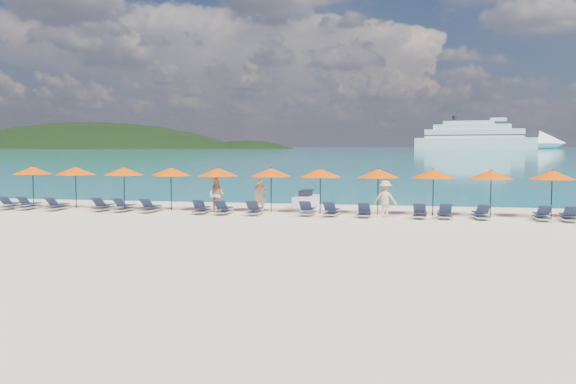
# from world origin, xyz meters

# --- Properties ---
(ground) EXTENTS (1400.00, 1400.00, 0.00)m
(ground) POSITION_xyz_m (0.00, 0.00, 0.00)
(ground) COLOR beige
(sea) EXTENTS (1600.00, 1300.00, 0.01)m
(sea) POSITION_xyz_m (0.00, 660.00, 0.01)
(sea) COLOR #1FA9B2
(sea) RESTS_ON ground
(headland_main) EXTENTS (374.00, 242.00, 126.50)m
(headland_main) POSITION_xyz_m (-300.00, 540.00, -38.00)
(headland_main) COLOR black
(headland_main) RESTS_ON ground
(headland_small) EXTENTS (162.00, 126.00, 85.50)m
(headland_small) POSITION_xyz_m (-150.00, 560.00, -35.00)
(headland_small) COLOR black
(headland_small) RESTS_ON ground
(cruise_ship) EXTENTS (135.52, 59.75, 37.61)m
(cruise_ship) POSITION_xyz_m (74.29, 599.84, 9.79)
(cruise_ship) COLOR white
(cruise_ship) RESTS_ON ground
(jetski) EXTENTS (1.19, 2.64, 0.91)m
(jetski) POSITION_xyz_m (-0.01, 8.33, 0.38)
(jetski) COLOR white
(jetski) RESTS_ON ground
(beachgoer_a) EXTENTS (0.63, 0.42, 1.70)m
(beachgoer_a) POSITION_xyz_m (-1.90, 5.27, 0.85)
(beachgoer_a) COLOR #DAA97E
(beachgoer_a) RESTS_ON ground
(beachgoer_b) EXTENTS (0.95, 0.68, 1.76)m
(beachgoer_b) POSITION_xyz_m (-3.98, 4.55, 0.88)
(beachgoer_b) COLOR #DAA97E
(beachgoer_b) RESTS_ON ground
(beachgoer_c) EXTENTS (1.19, 0.69, 1.74)m
(beachgoer_c) POSITION_xyz_m (4.48, 3.84, 0.87)
(beachgoer_c) COLOR #DAA97E
(beachgoer_c) RESTS_ON ground
(umbrella_0) EXTENTS (2.10, 2.10, 2.28)m
(umbrella_0) POSITION_xyz_m (-14.67, 5.29, 2.02)
(umbrella_0) COLOR black
(umbrella_0) RESTS_ON ground
(umbrella_1) EXTENTS (2.10, 2.10, 2.28)m
(umbrella_1) POSITION_xyz_m (-12.02, 5.10, 2.02)
(umbrella_1) COLOR black
(umbrella_1) RESTS_ON ground
(umbrella_2) EXTENTS (2.10, 2.10, 2.28)m
(umbrella_2) POSITION_xyz_m (-9.24, 5.11, 2.02)
(umbrella_2) COLOR black
(umbrella_2) RESTS_ON ground
(umbrella_3) EXTENTS (2.10, 2.10, 2.28)m
(umbrella_3) POSITION_xyz_m (-6.59, 5.05, 2.02)
(umbrella_3) COLOR black
(umbrella_3) RESTS_ON ground
(umbrella_4) EXTENTS (2.10, 2.10, 2.28)m
(umbrella_4) POSITION_xyz_m (-4.04, 5.04, 2.02)
(umbrella_4) COLOR black
(umbrella_4) RESTS_ON ground
(umbrella_5) EXTENTS (2.10, 2.10, 2.28)m
(umbrella_5) POSITION_xyz_m (-1.31, 5.24, 2.02)
(umbrella_5) COLOR black
(umbrella_5) RESTS_ON ground
(umbrella_6) EXTENTS (2.10, 2.10, 2.28)m
(umbrella_6) POSITION_xyz_m (1.23, 5.02, 2.02)
(umbrella_6) COLOR black
(umbrella_6) RESTS_ON ground
(umbrella_7) EXTENTS (2.10, 2.10, 2.28)m
(umbrella_7) POSITION_xyz_m (4.07, 5.06, 2.02)
(umbrella_7) COLOR black
(umbrella_7) RESTS_ON ground
(umbrella_8) EXTENTS (2.10, 2.10, 2.28)m
(umbrella_8) POSITION_xyz_m (6.69, 5.17, 2.02)
(umbrella_8) COLOR black
(umbrella_8) RESTS_ON ground
(umbrella_9) EXTENTS (2.10, 2.10, 2.28)m
(umbrella_9) POSITION_xyz_m (9.35, 5.07, 2.02)
(umbrella_9) COLOR black
(umbrella_9) RESTS_ON ground
(umbrella_10) EXTENTS (2.10, 2.10, 2.28)m
(umbrella_10) POSITION_xyz_m (12.04, 5.00, 2.02)
(umbrella_10) COLOR black
(umbrella_10) RESTS_ON ground
(lounger_0) EXTENTS (0.74, 1.74, 0.66)m
(lounger_0) POSITION_xyz_m (-15.19, 4.00, 0.24)
(lounger_0) COLOR silver
(lounger_0) RESTS_ON ground
(lounger_1) EXTENTS (0.69, 1.72, 0.66)m
(lounger_1) POSITION_xyz_m (-14.14, 4.05, 0.24)
(lounger_1) COLOR silver
(lounger_1) RESTS_ON ground
(lounger_2) EXTENTS (0.63, 1.70, 0.66)m
(lounger_2) POSITION_xyz_m (-12.46, 3.94, 0.24)
(lounger_2) COLOR silver
(lounger_2) RESTS_ON ground
(lounger_3) EXTENTS (0.64, 1.71, 0.66)m
(lounger_3) POSITION_xyz_m (-9.92, 4.07, 0.24)
(lounger_3) COLOR silver
(lounger_3) RESTS_ON ground
(lounger_4) EXTENTS (0.71, 1.73, 0.66)m
(lounger_4) POSITION_xyz_m (-8.71, 4.00, 0.24)
(lounger_4) COLOR silver
(lounger_4) RESTS_ON ground
(lounger_5) EXTENTS (0.65, 1.71, 0.66)m
(lounger_5) POSITION_xyz_m (-7.26, 3.95, 0.24)
(lounger_5) COLOR silver
(lounger_5) RESTS_ON ground
(lounger_6) EXTENTS (0.76, 1.75, 0.66)m
(lounger_6) POSITION_xyz_m (-4.53, 3.80, 0.24)
(lounger_6) COLOR silver
(lounger_6) RESTS_ON ground
(lounger_7) EXTENTS (0.64, 1.71, 0.66)m
(lounger_7) POSITION_xyz_m (-3.36, 3.74, 0.24)
(lounger_7) COLOR silver
(lounger_7) RESTS_ON ground
(lounger_8) EXTENTS (0.66, 1.71, 0.66)m
(lounger_8) POSITION_xyz_m (-1.80, 3.78, 0.24)
(lounger_8) COLOR silver
(lounger_8) RESTS_ON ground
(lounger_9) EXTENTS (0.65, 1.71, 0.66)m
(lounger_9) POSITION_xyz_m (0.76, 3.99, 0.24)
(lounger_9) COLOR silver
(lounger_9) RESTS_ON ground
(lounger_10) EXTENTS (0.72, 1.73, 0.66)m
(lounger_10) POSITION_xyz_m (1.92, 4.00, 0.24)
(lounger_10) COLOR silver
(lounger_10) RESTS_ON ground
(lounger_11) EXTENTS (0.68, 1.72, 0.66)m
(lounger_11) POSITION_xyz_m (3.50, 3.88, 0.24)
(lounger_11) COLOR silver
(lounger_11) RESTS_ON ground
(lounger_12) EXTENTS (0.71, 1.73, 0.66)m
(lounger_12) POSITION_xyz_m (6.08, 3.89, 0.24)
(lounger_12) COLOR silver
(lounger_12) RESTS_ON ground
(lounger_13) EXTENTS (0.68, 1.72, 0.66)m
(lounger_13) POSITION_xyz_m (7.19, 3.93, 0.24)
(lounger_13) COLOR silver
(lounger_13) RESTS_ON ground
(lounger_14) EXTENTS (0.79, 1.76, 0.66)m
(lounger_14) POSITION_xyz_m (8.79, 3.96, 0.24)
(lounger_14) COLOR silver
(lounger_14) RESTS_ON ground
(lounger_15) EXTENTS (0.63, 1.70, 0.66)m
(lounger_15) POSITION_xyz_m (11.44, 3.96, 0.24)
(lounger_15) COLOR silver
(lounger_15) RESTS_ON ground
(lounger_16) EXTENTS (0.68, 1.72, 0.66)m
(lounger_16) POSITION_xyz_m (12.53, 3.84, 0.24)
(lounger_16) COLOR silver
(lounger_16) RESTS_ON ground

